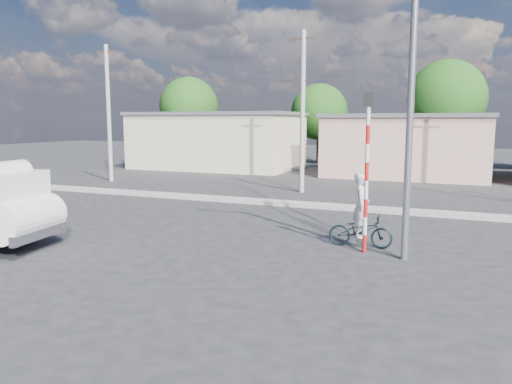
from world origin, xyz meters
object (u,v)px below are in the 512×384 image
at_px(bicycle, 360,231).
at_px(streetlight, 406,66).
at_px(traffic_pole, 367,159).
at_px(cyclist, 361,215).

bearing_deg(bicycle, streetlight, -129.94).
xyz_separation_m(traffic_pole, streetlight, (0.94, -0.30, 2.37)).
height_order(traffic_pole, streetlight, streetlight).
xyz_separation_m(bicycle, traffic_pole, (0.23, -0.56, 2.12)).
distance_m(cyclist, streetlight, 4.28).
height_order(bicycle, cyclist, cyclist).
height_order(cyclist, traffic_pole, traffic_pole).
height_order(bicycle, streetlight, streetlight).
bearing_deg(traffic_pole, cyclist, 112.08).
bearing_deg(cyclist, traffic_pole, -161.43).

